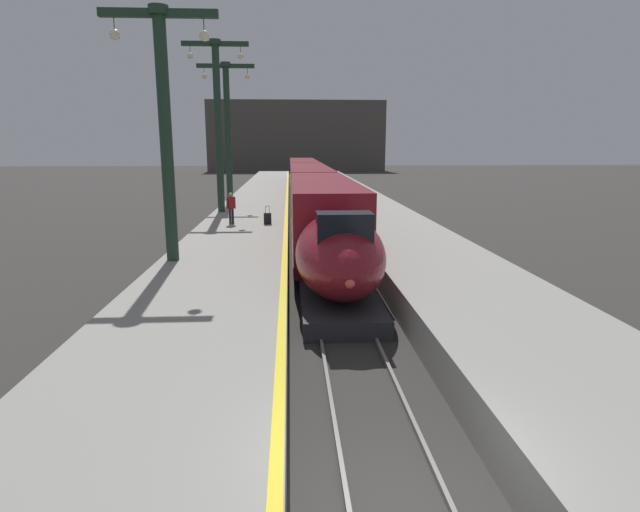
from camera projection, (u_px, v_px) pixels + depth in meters
platform_left at (248, 225)px, 31.31m from camera, size 4.80×110.00×1.05m
platform_right at (382, 224)px, 31.77m from camera, size 4.80×110.00×1.05m
platform_left_safety_stripe at (286, 216)px, 31.33m from camera, size 0.20×107.80×0.01m
rail_main_left at (302, 225)px, 34.28m from camera, size 0.08×110.00×0.12m
rail_main_right at (325, 225)px, 34.37m from camera, size 0.08×110.00×0.12m
highspeed_train_main at (310, 188)px, 40.28m from camera, size 2.92×56.02×3.60m
station_column_mid at (164, 112)px, 18.32m from camera, size 4.00×0.68×8.78m
station_column_far at (218, 112)px, 32.11m from camera, size 4.00×0.68×10.36m
station_column_distant at (227, 121)px, 37.13m from camera, size 4.00×0.68×9.81m
passenger_near_edge at (231, 206)px, 28.03m from camera, size 0.45×0.42×1.69m
rolling_suitcase at (268, 218)px, 28.14m from camera, size 0.40×0.22×0.98m
terminus_back_wall at (297, 136)px, 105.63m from camera, size 36.00×2.00×14.00m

